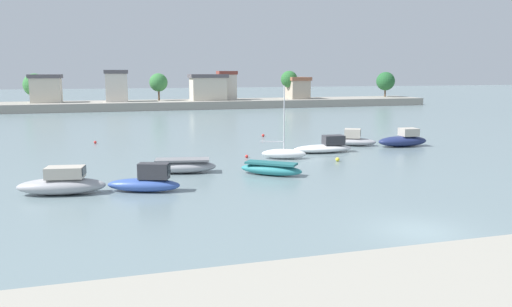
{
  "coord_description": "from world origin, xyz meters",
  "views": [
    {
      "loc": [
        -13.11,
        -18.68,
        7.21
      ],
      "look_at": [
        -2.65,
        17.75,
        0.87
      ],
      "focal_mm": 34.6,
      "sensor_mm": 36.0,
      "label": 1
    }
  ],
  "objects_px": {
    "moored_boat_0": "(62,184)",
    "mooring_buoy_3": "(263,135)",
    "mooring_buoy_2": "(247,156)",
    "mooring_buoy_0": "(337,159)",
    "moored_boat_2": "(182,166)",
    "moored_boat_4": "(284,153)",
    "moored_boat_5": "(325,147)",
    "moored_boat_7": "(404,140)",
    "moored_boat_1": "(146,182)",
    "moored_boat_3": "(271,169)",
    "moored_boat_6": "(353,140)",
    "mooring_buoy_1": "(95,142)"
  },
  "relations": [
    {
      "from": "mooring_buoy_0",
      "to": "mooring_buoy_1",
      "type": "relative_size",
      "value": 1.11
    },
    {
      "from": "moored_boat_6",
      "to": "mooring_buoy_0",
      "type": "relative_size",
      "value": 14.6
    },
    {
      "from": "moored_boat_0",
      "to": "moored_boat_5",
      "type": "xyz_separation_m",
      "value": [
        21.21,
        9.81,
        -0.13
      ]
    },
    {
      "from": "moored_boat_1",
      "to": "moored_boat_3",
      "type": "relative_size",
      "value": 1.06
    },
    {
      "from": "mooring_buoy_1",
      "to": "mooring_buoy_3",
      "type": "relative_size",
      "value": 0.91
    },
    {
      "from": "moored_boat_0",
      "to": "moored_boat_6",
      "type": "relative_size",
      "value": 1.1
    },
    {
      "from": "moored_boat_2",
      "to": "mooring_buoy_0",
      "type": "relative_size",
      "value": 15.22
    },
    {
      "from": "moored_boat_7",
      "to": "moored_boat_4",
      "type": "bearing_deg",
      "value": -163.49
    },
    {
      "from": "mooring_buoy_2",
      "to": "mooring_buoy_0",
      "type": "bearing_deg",
      "value": -28.39
    },
    {
      "from": "moored_boat_3",
      "to": "mooring_buoy_1",
      "type": "xyz_separation_m",
      "value": [
        -12.4,
        19.33,
        -0.29
      ]
    },
    {
      "from": "moored_boat_6",
      "to": "moored_boat_5",
      "type": "bearing_deg",
      "value": -115.69
    },
    {
      "from": "moored_boat_4",
      "to": "moored_boat_1",
      "type": "bearing_deg",
      "value": -123.45
    },
    {
      "from": "moored_boat_2",
      "to": "mooring_buoy_1",
      "type": "distance_m",
      "value": 18.04
    },
    {
      "from": "moored_boat_6",
      "to": "mooring_buoy_1",
      "type": "height_order",
      "value": "moored_boat_6"
    },
    {
      "from": "moored_boat_0",
      "to": "mooring_buoy_3",
      "type": "height_order",
      "value": "moored_boat_0"
    },
    {
      "from": "mooring_buoy_1",
      "to": "mooring_buoy_3",
      "type": "bearing_deg",
      "value": 1.33
    },
    {
      "from": "moored_boat_0",
      "to": "moored_boat_1",
      "type": "bearing_deg",
      "value": 0.23
    },
    {
      "from": "moored_boat_2",
      "to": "moored_boat_6",
      "type": "bearing_deg",
      "value": 36.56
    },
    {
      "from": "moored_boat_7",
      "to": "mooring_buoy_2",
      "type": "xyz_separation_m",
      "value": [
        -16.28,
        -2.01,
        -0.51
      ]
    },
    {
      "from": "moored_boat_1",
      "to": "mooring_buoy_1",
      "type": "xyz_separation_m",
      "value": [
        -3.66,
        21.84,
        -0.46
      ]
    },
    {
      "from": "mooring_buoy_2",
      "to": "mooring_buoy_1",
      "type": "bearing_deg",
      "value": 135.85
    },
    {
      "from": "moored_boat_5",
      "to": "mooring_buoy_2",
      "type": "distance_m",
      "value": 7.57
    },
    {
      "from": "mooring_buoy_3",
      "to": "mooring_buoy_0",
      "type": "bearing_deg",
      "value": -85.07
    },
    {
      "from": "mooring_buoy_2",
      "to": "moored_boat_7",
      "type": "bearing_deg",
      "value": 7.05
    },
    {
      "from": "moored_boat_0",
      "to": "mooring_buoy_1",
      "type": "xyz_separation_m",
      "value": [
        1.16,
        21.14,
        -0.49
      ]
    },
    {
      "from": "moored_boat_1",
      "to": "moored_boat_2",
      "type": "distance_m",
      "value": 5.78
    },
    {
      "from": "moored_boat_0",
      "to": "moored_boat_4",
      "type": "relative_size",
      "value": 0.87
    },
    {
      "from": "moored_boat_5",
      "to": "moored_boat_7",
      "type": "relative_size",
      "value": 1.09
    },
    {
      "from": "moored_boat_2",
      "to": "moored_boat_6",
      "type": "distance_m",
      "value": 19.85
    },
    {
      "from": "moored_boat_4",
      "to": "moored_boat_5",
      "type": "xyz_separation_m",
      "value": [
        4.62,
        2.01,
        0.06
      ]
    },
    {
      "from": "moored_boat_2",
      "to": "mooring_buoy_2",
      "type": "distance_m",
      "value": 7.61
    },
    {
      "from": "moored_boat_3",
      "to": "moored_boat_2",
      "type": "bearing_deg",
      "value": -165.75
    },
    {
      "from": "mooring_buoy_0",
      "to": "mooring_buoy_3",
      "type": "bearing_deg",
      "value": 94.93
    },
    {
      "from": "moored_boat_2",
      "to": "moored_boat_4",
      "type": "bearing_deg",
      "value": 32.0
    },
    {
      "from": "moored_boat_4",
      "to": "mooring_buoy_2",
      "type": "distance_m",
      "value": 3.14
    },
    {
      "from": "mooring_buoy_2",
      "to": "mooring_buoy_3",
      "type": "relative_size",
      "value": 0.85
    },
    {
      "from": "moored_boat_3",
      "to": "moored_boat_4",
      "type": "xyz_separation_m",
      "value": [
        3.04,
        5.99,
        0.01
      ]
    },
    {
      "from": "moored_boat_0",
      "to": "moored_boat_4",
      "type": "bearing_deg",
      "value": 33.6
    },
    {
      "from": "moored_boat_2",
      "to": "moored_boat_4",
      "type": "distance_m",
      "value": 9.57
    },
    {
      "from": "moored_boat_0",
      "to": "moored_boat_2",
      "type": "xyz_separation_m",
      "value": [
        7.68,
        4.33,
        -0.15
      ]
    },
    {
      "from": "moored_boat_3",
      "to": "moored_boat_5",
      "type": "distance_m",
      "value": 11.07
    },
    {
      "from": "moored_boat_4",
      "to": "mooring_buoy_2",
      "type": "height_order",
      "value": "moored_boat_4"
    },
    {
      "from": "moored_boat_1",
      "to": "moored_boat_5",
      "type": "distance_m",
      "value": 19.47
    },
    {
      "from": "moored_boat_6",
      "to": "moored_boat_7",
      "type": "relative_size",
      "value": 0.95
    },
    {
      "from": "moored_boat_0",
      "to": "moored_boat_7",
      "type": "relative_size",
      "value": 1.04
    },
    {
      "from": "moored_boat_5",
      "to": "moored_boat_1",
      "type": "bearing_deg",
      "value": -144.48
    },
    {
      "from": "moored_boat_0",
      "to": "moored_boat_3",
      "type": "xyz_separation_m",
      "value": [
        13.56,
        1.81,
        -0.2
      ]
    },
    {
      "from": "mooring_buoy_0",
      "to": "moored_boat_3",
      "type": "bearing_deg",
      "value": -152.29
    },
    {
      "from": "moored_boat_6",
      "to": "mooring_buoy_2",
      "type": "xyz_separation_m",
      "value": [
        -11.85,
        -4.01,
        -0.43
      ]
    },
    {
      "from": "moored_boat_0",
      "to": "mooring_buoy_1",
      "type": "distance_m",
      "value": 21.18
    }
  ]
}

